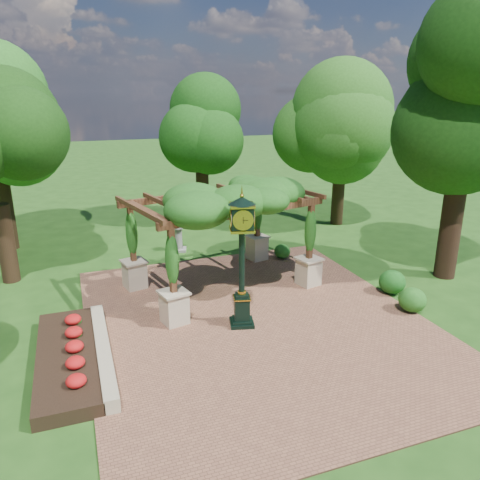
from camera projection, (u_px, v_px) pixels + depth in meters
name	position (u px, v px, depth m)	size (l,w,h in m)	color
ground	(270.00, 337.00, 13.53)	(120.00, 120.00, 0.00)	#1E4714
brick_plaza	(257.00, 321.00, 14.42)	(10.00, 12.00, 0.04)	brown
border_wall	(103.00, 351.00, 12.41)	(0.35, 5.00, 0.40)	#C6B793
flower_bed	(68.00, 358.00, 12.12)	(1.50, 5.00, 0.36)	red
pedestal_clock	(242.00, 250.00, 13.46)	(0.96, 0.96, 4.04)	black
pergola	(221.00, 200.00, 16.04)	(6.97, 5.23, 3.92)	beige
sundial	(179.00, 240.00, 20.68)	(0.77, 0.77, 1.12)	gray
shrub_front	(412.00, 300.00, 14.93)	(0.87, 0.87, 0.78)	#225F1B
shrub_mid	(392.00, 282.00, 16.28)	(0.91, 0.91, 0.82)	#185117
shrub_back	(282.00, 251.00, 19.70)	(0.68, 0.68, 0.61)	#23651D
tree_north	(201.00, 119.00, 24.33)	(3.62, 3.62, 7.95)	#331D14
tree_east_far	(343.00, 118.00, 23.46)	(4.65, 4.65, 7.97)	#322313
tree_east_near	(470.00, 93.00, 15.94)	(4.20, 4.20, 9.83)	black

